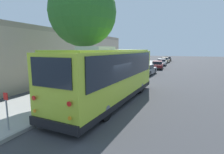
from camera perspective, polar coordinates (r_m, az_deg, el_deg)
The scene contains 13 objects.
ground_plane at distance 10.09m, azimuth -1.46°, elevation -9.75°, with size 160.00×160.00×0.00m, color #3D3D3F.
sidewalk_slab at distance 12.18m, azimuth -18.71°, elevation -6.55°, with size 80.00×4.17×0.15m, color #A3A099.
curb_strip at distance 10.90m, azimuth -10.14°, elevation -8.04°, with size 80.00×0.14×0.15m, color gray.
shuttle_bus at distance 10.70m, azimuth -0.24°, elevation 1.34°, with size 10.20×2.81×3.39m.
parked_sedan_gray at distance 22.94m, azimuth 11.20°, elevation 2.32°, with size 4.44×1.97×1.33m.
parked_sedan_maroon at distance 30.23m, azimuth 14.61°, elevation 3.77°, with size 4.74×2.08×1.30m.
parked_sedan_white at distance 36.81m, azimuth 15.93°, elevation 4.63°, with size 4.58×1.95×1.32m.
parked_sedan_tan at distance 43.92m, azimuth 16.90°, elevation 5.24°, with size 4.71×2.01×1.29m.
parked_sedan_black at distance 51.22m, azimuth 17.80°, elevation 5.67°, with size 4.56×1.86×1.26m.
street_tree at distance 12.72m, azimuth -9.24°, elevation 21.19°, with size 4.51×4.51×8.45m.
sign_post_near at distance 7.90m, azimuth -31.07°, elevation -9.49°, with size 0.06×0.22×1.48m.
sign_post_far at distance 9.16m, azimuth -21.04°, elevation -7.54°, with size 0.06×0.06×1.17m.
building_backdrop at distance 23.10m, azimuth -19.40°, elevation 6.43°, with size 24.21×8.76×5.17m.
Camera 1 is at (-8.68, -3.99, 3.26)m, focal length 28.00 mm.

